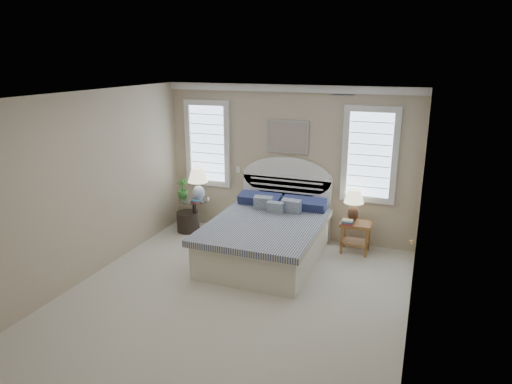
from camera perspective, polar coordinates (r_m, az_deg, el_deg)
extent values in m
cube|color=beige|center=(6.34, -2.98, -13.17)|extent=(4.50, 5.00, 0.01)
cube|color=white|center=(5.53, -3.40, 11.94)|extent=(4.50, 5.00, 0.01)
cube|color=tan|center=(8.06, 4.02, 3.65)|extent=(4.50, 0.02, 2.70)
cube|color=tan|center=(6.98, -20.32, 0.62)|extent=(0.02, 5.00, 2.70)
cube|color=tan|center=(5.34, 19.55, -4.04)|extent=(0.02, 5.00, 2.70)
cube|color=silver|center=(7.84, 4.12, 12.82)|extent=(4.50, 0.08, 0.12)
cube|color=#B2B2B2|center=(5.95, 10.74, 11.81)|extent=(0.30, 0.20, 0.02)
cube|color=silver|center=(8.41, -2.25, 2.81)|extent=(0.08, 0.01, 0.12)
cube|color=#C9E0FF|center=(8.56, -6.02, 6.06)|extent=(0.90, 0.06, 1.60)
cube|color=#C9E0FF|center=(7.72, 14.04, 4.51)|extent=(0.90, 0.06, 1.60)
cube|color=silver|center=(7.93, 4.00, 6.90)|extent=(0.74, 0.04, 0.58)
cube|color=white|center=(6.53, 19.60, -1.76)|extent=(0.02, 1.80, 2.40)
cube|color=beige|center=(7.33, 1.18, -6.49)|extent=(1.60, 2.10, 0.55)
cube|color=navy|center=(7.17, 1.06, -4.32)|extent=(1.72, 2.15, 0.10)
cube|color=white|center=(8.22, 3.78, -1.88)|extent=(1.62, 0.08, 1.10)
cube|color=#1E294B|center=(8.04, 0.49, -0.94)|extent=(0.75, 0.31, 0.23)
cube|color=#1E294B|center=(7.81, 6.01, -1.56)|extent=(0.75, 0.31, 0.23)
cube|color=#38537F|center=(7.79, 0.94, -1.67)|extent=(0.33, 0.20, 0.34)
cube|color=#38537F|center=(7.64, 4.47, -2.08)|extent=(0.33, 0.20, 0.34)
cube|color=#38537F|center=(7.63, 2.46, -2.24)|extent=(0.28, 0.14, 0.29)
cylinder|color=black|center=(8.67, -7.58, -4.77)|extent=(0.32, 0.32, 0.03)
cylinder|color=black|center=(8.57, -7.65, -3.00)|extent=(0.08, 0.08, 0.60)
cylinder|color=silver|center=(8.47, -7.73, -0.95)|extent=(0.56, 0.56, 0.02)
cube|color=#9E6533|center=(7.71, 12.43, -3.91)|extent=(0.50, 0.40, 0.06)
cube|color=#9E6533|center=(7.83, 12.28, -6.11)|extent=(0.44, 0.34, 0.03)
cube|color=#9E6533|center=(7.70, 10.66, -5.96)|extent=(0.04, 0.04, 0.47)
cube|color=#9E6533|center=(7.97, 11.05, -5.18)|extent=(0.04, 0.04, 0.47)
cube|color=#9E6533|center=(7.65, 13.62, -6.30)|extent=(0.04, 0.04, 0.47)
cube|color=#9E6533|center=(7.92, 13.91, -5.50)|extent=(0.04, 0.04, 0.47)
cylinder|color=black|center=(8.64, -8.51, -3.67)|extent=(0.54, 0.54, 0.37)
cylinder|color=silver|center=(8.41, -7.17, -0.88)|extent=(0.16, 0.16, 0.03)
ellipsoid|color=silver|center=(8.37, -7.19, -0.12)|extent=(0.29, 0.29, 0.28)
cylinder|color=gold|center=(8.33, -7.24, 1.01)|extent=(0.04, 0.04, 0.10)
cylinder|color=black|center=(7.78, 11.98, -3.36)|extent=(0.14, 0.14, 0.03)
ellipsoid|color=black|center=(7.74, 12.02, -2.64)|extent=(0.25, 0.25, 0.25)
cylinder|color=gold|center=(7.70, 12.09, -1.56)|extent=(0.03, 0.03, 0.09)
imported|color=#337D32|center=(8.49, -9.18, 0.41)|extent=(0.21, 0.21, 0.37)
cube|color=maroon|center=(8.25, -7.51, -1.27)|extent=(0.20, 0.16, 0.02)
cube|color=navy|center=(8.24, -7.51, -1.11)|extent=(0.18, 0.15, 0.02)
cube|color=maroon|center=(7.57, 11.37, -3.88)|extent=(0.19, 0.13, 0.02)
cube|color=navy|center=(7.57, 11.38, -3.70)|extent=(0.18, 0.13, 0.02)
cube|color=beige|center=(7.56, 11.39, -3.51)|extent=(0.16, 0.12, 0.02)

